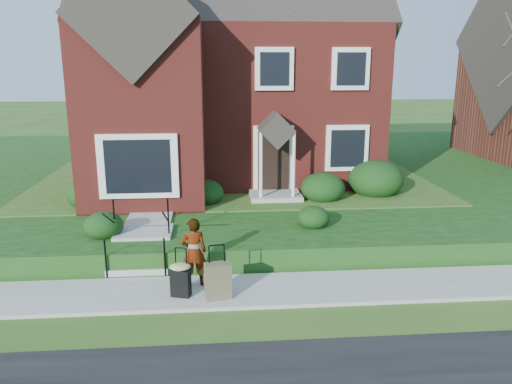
{
  "coord_description": "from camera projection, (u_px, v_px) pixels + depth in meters",
  "views": [
    {
      "loc": [
        -0.67,
        -9.78,
        4.71
      ],
      "look_at": [
        0.31,
        2.0,
        1.7
      ],
      "focal_mm": 35.0,
      "sensor_mm": 36.0,
      "label": 1
    }
  ],
  "objects": [
    {
      "name": "suitcase_olive",
      "position": [
        218.0,
        281.0,
        10.14
      ],
      "size": [
        0.57,
        0.38,
        1.13
      ],
      "rotation": [
        0.0,
        0.0,
        0.19
      ],
      "color": "brown",
      "rests_on": "sidewalk"
    },
    {
      "name": "suitcase_black",
      "position": [
        181.0,
        278.0,
        10.21
      ],
      "size": [
        0.52,
        0.46,
        1.04
      ],
      "rotation": [
        0.0,
        0.0,
        -0.3
      ],
      "color": "black",
      "rests_on": "sidewalk"
    },
    {
      "name": "ground",
      "position": [
        249.0,
        292.0,
        10.66
      ],
      "size": [
        120.0,
        120.0,
        0.0
      ],
      "primitive_type": "plane",
      "color": "#2D5119",
      "rests_on": "ground"
    },
    {
      "name": "main_house",
      "position": [
        225.0,
        50.0,
        18.62
      ],
      "size": [
        10.4,
        10.2,
        9.4
      ],
      "color": "maroon",
      "rests_on": "terrace"
    },
    {
      "name": "walkway",
      "position": [
        156.0,
        204.0,
        15.13
      ],
      "size": [
        1.2,
        6.0,
        0.06
      ],
      "primitive_type": "cube",
      "color": "#9E9B93",
      "rests_on": "terrace"
    },
    {
      "name": "sidewalk",
      "position": [
        249.0,
        291.0,
        10.65
      ],
      "size": [
        60.0,
        1.6,
        0.08
      ],
      "primitive_type": "cube",
      "color": "#9E9B93",
      "rests_on": "ground"
    },
    {
      "name": "foundation_shrubs",
      "position": [
        274.0,
        185.0,
        15.36
      ],
      "size": [
        10.55,
        4.87,
        1.25
      ],
      "color": "black",
      "rests_on": "terrace"
    },
    {
      "name": "front_steps",
      "position": [
        142.0,
        245.0,
        12.12
      ],
      "size": [
        1.4,
        2.02,
        1.5
      ],
      "color": "#9E9B93",
      "rests_on": "ground"
    },
    {
      "name": "terrace",
      "position": [
        324.0,
        171.0,
        21.43
      ],
      "size": [
        44.0,
        20.0,
        0.6
      ],
      "primitive_type": "cube",
      "color": "#16380F",
      "rests_on": "ground"
    },
    {
      "name": "woman",
      "position": [
        194.0,
        252.0,
        10.64
      ],
      "size": [
        0.59,
        0.43,
        1.52
      ],
      "primitive_type": "imported",
      "rotation": [
        0.0,
        0.0,
        3.26
      ],
      "color": "#999999",
      "rests_on": "sidewalk"
    }
  ]
}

